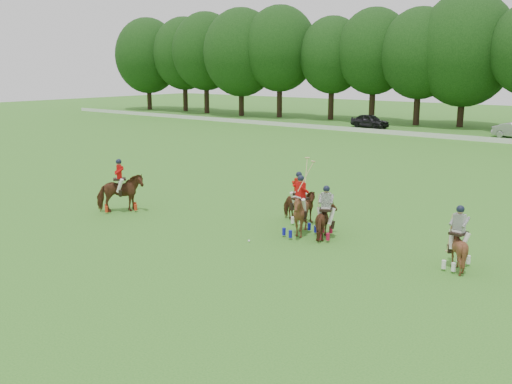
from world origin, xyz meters
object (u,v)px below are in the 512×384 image
Objects in this scene: polo_red_c at (300,214)px; polo_red_b at (298,205)px; polo_red_a at (120,193)px; car_left at (370,121)px; polo_stripe_a at (326,220)px; polo_ball at (249,241)px; polo_stripe_b at (457,247)px.

polo_red_b is at bearing 125.76° from polo_red_c.
polo_red_a is 0.83× the size of polo_red_c.
polo_stripe_a reaches higher than car_left.
car_left is 43.30m from polo_ball.
polo_stripe_a is 0.98× the size of polo_stripe_b.
polo_red_a is at bearing -167.39° from polo_red_c.
polo_stripe_b reaches higher than polo_stripe_a.
polo_stripe_b is (22.71, -38.47, 0.01)m from car_left.
polo_red_c is (16.57, -38.52, 0.14)m from car_left.
polo_red_b is 2.02m from polo_red_c.
polo_stripe_a is at bearing -143.77° from car_left.
polo_red_c is (1.18, -1.63, 0.12)m from polo_red_b.
polo_red_c is 6.13m from polo_stripe_b.
polo_red_a is 14.81m from polo_stripe_b.
polo_red_c reaches higher than polo_stripe_b.
polo_stripe_a is 5.17m from polo_stripe_b.
polo_red_b reaches higher than polo_ball.
polo_ball is at bearing -132.57° from polo_stripe_a.
polo_red_b reaches higher than car_left.
car_left is at bearing 112.66° from polo_red_b.
polo_red_c is at bearing -179.48° from polo_stripe_b.
polo_stripe_a is at bearing 13.12° from polo_red_a.
polo_ball is at bearing -119.04° from polo_red_c.
polo_red_b is at bearing 92.02° from polo_ball.
car_left is 2.04× the size of polo_stripe_b.
car_left is 1.78× the size of polo_red_a.
polo_red_a is 9.77m from polo_stripe_a.
polo_red_a reaches higher than polo_stripe_b.
polo_red_c reaches higher than car_left.
polo_stripe_b reaches higher than car_left.
polo_red_a reaches higher than car_left.
polo_red_a is at bearing -179.87° from polo_ball.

